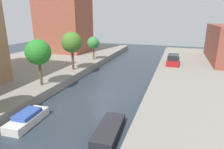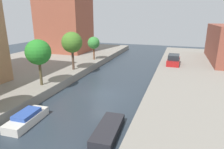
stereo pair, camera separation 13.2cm
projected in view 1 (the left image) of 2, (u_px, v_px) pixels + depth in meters
ground_plane at (101, 95)px, 21.81m from camera, size 84.00×84.00×0.00m
apartment_tower_far at (63, 3)px, 40.52m from camera, size 10.00×8.08×20.46m
street_tree_2 at (38, 52)px, 20.86m from camera, size 2.75×2.75×5.12m
street_tree_3 at (72, 43)px, 27.26m from camera, size 2.93×2.93×5.42m
street_tree_4 at (93, 43)px, 34.21m from camera, size 2.13×2.13×4.05m
parked_car at (173, 60)px, 31.41m from camera, size 1.98×4.73×1.62m
moored_boat_left_2 at (27, 119)px, 15.79m from camera, size 1.79×4.00×1.00m
moored_boat_right_2 at (109, 130)px, 14.39m from camera, size 1.86×4.38×0.67m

